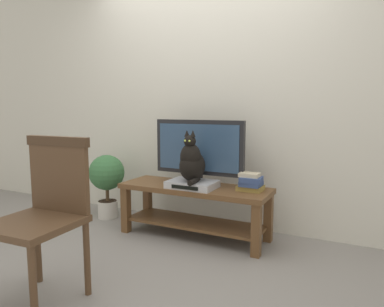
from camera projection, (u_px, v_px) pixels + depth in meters
The scene contains 9 objects.
ground_plane at pixel (154, 259), 2.75m from camera, with size 12.00×12.00×0.00m, color gray.
back_wall at pixel (210, 83), 3.52m from camera, with size 7.00×0.12×2.80m, color beige.
tv_stand at pixel (194, 201), 3.19m from camera, with size 1.35×0.46×0.47m.
tv at pixel (199, 150), 3.21m from camera, with size 0.86×0.20×0.59m.
media_box at pixel (192, 184), 3.10m from camera, with size 0.41×0.29×0.06m.
cat at pixel (192, 162), 3.06m from camera, with size 0.21×0.34×0.45m.
wooden_chair at pixel (45, 206), 2.14m from camera, with size 0.49×0.50×0.99m.
book_stack at pixel (251, 183), 2.99m from camera, with size 0.21×0.20×0.15m.
potted_plant at pixel (107, 178), 3.74m from camera, with size 0.37×0.37×0.67m.
Camera 1 is at (1.44, -2.21, 1.17)m, focal length 33.27 mm.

